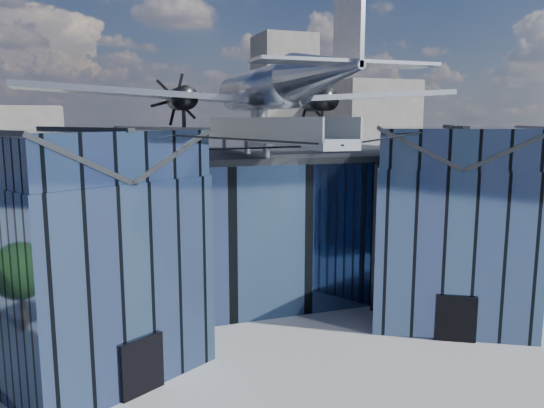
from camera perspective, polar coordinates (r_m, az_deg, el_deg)
name	(u,v)px	position (r m, az deg, el deg)	size (l,w,h in m)	color
ground_plane	(283,331)	(31.73, 1.24, -13.50)	(120.00, 120.00, 0.00)	gray
museum	(253,220)	(35.42, -2.07, -1.73)	(32.88, 24.50, 17.60)	#3F5681
bg_towers	(170,134)	(78.79, -10.96, 7.36)	(77.00, 24.50, 26.00)	slate
tree_side_e	(518,211)	(58.77, 24.95, -0.64)	(3.73, 3.73, 4.59)	#352415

